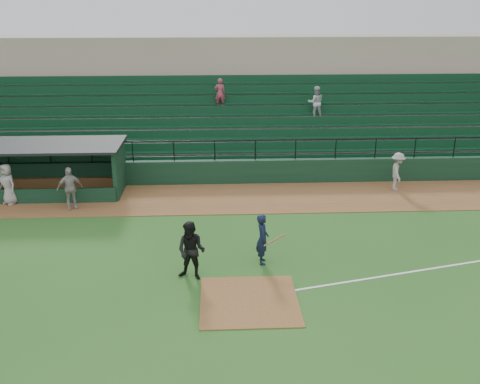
{
  "coord_description": "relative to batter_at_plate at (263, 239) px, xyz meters",
  "views": [
    {
      "loc": [
        -0.96,
        -15.38,
        8.79
      ],
      "look_at": [
        0.0,
        5.0,
        1.4
      ],
      "focal_mm": 40.33,
      "sensor_mm": 36.0,
      "label": 1
    }
  ],
  "objects": [
    {
      "name": "foul_line",
      "position": [
        7.38,
        -0.34,
        -0.91
      ],
      "size": [
        17.49,
        4.44,
        0.01
      ],
      "primitive_type": "cube",
      "rotation": [
        0.0,
        0.0,
        0.24
      ],
      "color": "white",
      "rests_on": "ground"
    },
    {
      "name": "warning_track",
      "position": [
        -0.62,
        6.46,
        -0.9
      ],
      "size": [
        40.0,
        4.0,
        0.03
      ],
      "primitive_type": "cube",
      "color": "brown",
      "rests_on": "ground"
    },
    {
      "name": "runner",
      "position": [
        7.1,
        7.24,
        0.04
      ],
      "size": [
        0.9,
        1.29,
        1.83
      ],
      "primitive_type": "imported",
      "rotation": [
        0.0,
        0.0,
        1.38
      ],
      "color": "#9F9995",
      "rests_on": "warning_track"
    },
    {
      "name": "dugout_player_b",
      "position": [
        -10.86,
        6.2,
        0.05
      ],
      "size": [
        1.08,
        0.99,
        1.86
      ],
      "primitive_type": "imported",
      "rotation": [
        0.0,
        0.0,
        -0.58
      ],
      "color": "#A29D98",
      "rests_on": "warning_track"
    },
    {
      "name": "dugout",
      "position": [
        -10.37,
        8.02,
        0.42
      ],
      "size": [
        8.9,
        3.2,
        2.42
      ],
      "color": "#10301D",
      "rests_on": "ground"
    },
    {
      "name": "batter_at_plate",
      "position": [
        0.0,
        0.0,
        0.0
      ],
      "size": [
        1.02,
        0.7,
        1.82
      ],
      "color": "black",
      "rests_on": "ground"
    },
    {
      "name": "ground",
      "position": [
        -0.62,
        -1.54,
        -0.91
      ],
      "size": [
        90.0,
        90.0,
        0.0
      ],
      "primitive_type": "plane",
      "color": "#26561B",
      "rests_on": "ground"
    },
    {
      "name": "home_plate_dirt",
      "position": [
        -0.62,
        -2.54,
        -0.9
      ],
      "size": [
        3.0,
        3.0,
        0.03
      ],
      "primitive_type": "cube",
      "color": "brown",
      "rests_on": "ground"
    },
    {
      "name": "stadium_structure",
      "position": [
        -0.62,
        14.92,
        1.39
      ],
      "size": [
        38.0,
        13.08,
        6.4
      ],
      "color": "#10301D",
      "rests_on": "ground"
    },
    {
      "name": "umpire",
      "position": [
        -2.42,
        -1.0,
        0.09
      ],
      "size": [
        1.16,
        1.03,
        2.0
      ],
      "primitive_type": "imported",
      "rotation": [
        0.0,
        0.0,
        -0.33
      ],
      "color": "black",
      "rests_on": "ground"
    },
    {
      "name": "dugout_player_a",
      "position": [
        -7.95,
        5.49,
        0.06
      ],
      "size": [
        1.19,
        0.9,
        1.88
      ],
      "primitive_type": "imported",
      "rotation": [
        0.0,
        0.0,
        0.46
      ],
      "color": "#A5A09A",
      "rests_on": "warning_track"
    }
  ]
}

